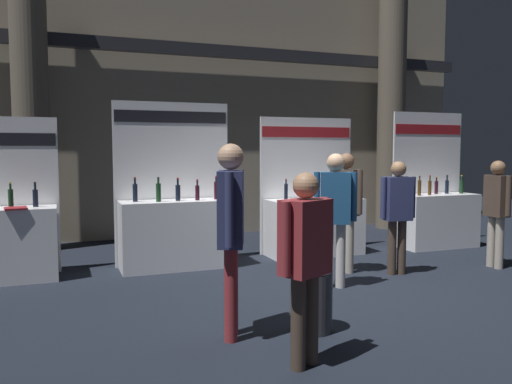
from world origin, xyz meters
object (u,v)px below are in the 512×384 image
exhibitor_booth_1 (177,226)px  visitor_2 (497,205)px  visitor_5 (346,202)px  trash_bin (313,301)px  visitor_6 (398,208)px  exhibitor_booth_3 (436,214)px  visitor_3 (335,208)px  visitor_0 (305,251)px  visitor_1 (231,221)px  exhibitor_booth_2 (313,220)px

exhibitor_booth_1 → visitor_2: exhibitor_booth_1 is taller
visitor_5 → visitor_2: bearing=-130.8°
trash_bin → visitor_6: 2.86m
exhibitor_booth_3 → visitor_2: exhibitor_booth_3 is taller
visitor_3 → visitor_5: size_ratio=1.00×
exhibitor_booth_1 → visitor_0: 4.00m
visitor_0 → trash_bin: bearing=-147.1°
exhibitor_booth_1 → visitor_1: exhibitor_booth_1 is taller
exhibitor_booth_2 → trash_bin: exhibitor_booth_2 is taller
visitor_1 → visitor_0: bearing=44.1°
exhibitor_booth_1 → visitor_0: size_ratio=1.57×
exhibitor_booth_2 → trash_bin: bearing=-117.2°
exhibitor_booth_3 → visitor_0: (-4.65, -3.97, 0.36)m
visitor_3 → trash_bin: bearing=-98.5°
exhibitor_booth_1 → visitor_5: bearing=-28.1°
visitor_0 → visitor_1: visitor_1 is taller
visitor_2 → visitor_5: visitor_5 is taller
visitor_0 → visitor_2: 4.87m
visitor_2 → exhibitor_booth_1: bearing=71.4°
exhibitor_booth_2 → trash_bin: (-1.75, -3.41, -0.28)m
visitor_2 → visitor_5: size_ratio=0.93×
visitor_0 → visitor_3: bearing=-150.4°
exhibitor_booth_1 → visitor_6: 3.28m
trash_bin → visitor_0: (-0.45, -0.73, 0.66)m
exhibitor_booth_3 → visitor_0: exhibitor_booth_3 is taller
exhibitor_booth_3 → visitor_5: bearing=-155.8°
visitor_5 → visitor_6: 0.74m
exhibitor_booth_1 → trash_bin: bearing=-78.7°
trash_bin → visitor_0: bearing=-121.5°
visitor_5 → visitor_6: bearing=-147.9°
visitor_3 → visitor_6: (1.19, 0.31, -0.08)m
visitor_1 → visitor_6: (3.02, 1.58, -0.16)m
exhibitor_booth_3 → exhibitor_booth_2: bearing=175.9°
trash_bin → visitor_3: bearing=53.5°
exhibitor_booth_1 → visitor_1: bearing=-92.9°
exhibitor_booth_2 → visitor_2: 2.87m
exhibitor_booth_2 → visitor_5: (-0.17, -1.35, 0.45)m
exhibitor_booth_2 → visitor_6: exhibitor_booth_2 is taller
exhibitor_booth_2 → visitor_0: size_ratio=1.46×
visitor_1 → visitor_6: visitor_1 is taller
visitor_1 → visitor_3: 2.22m
exhibitor_booth_3 → visitor_0: 6.12m
exhibitor_booth_1 → visitor_6: bearing=-28.6°
exhibitor_booth_3 → trash_bin: 5.31m
exhibitor_booth_2 → visitor_2: size_ratio=1.44×
visitor_1 → visitor_3: (1.83, 1.26, -0.08)m
exhibitor_booth_1 → visitor_0: bearing=-87.1°
visitor_0 → visitor_5: (2.03, 2.79, 0.07)m
exhibitor_booth_3 → visitor_3: size_ratio=1.43×
visitor_0 → visitor_3: visitor_3 is taller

